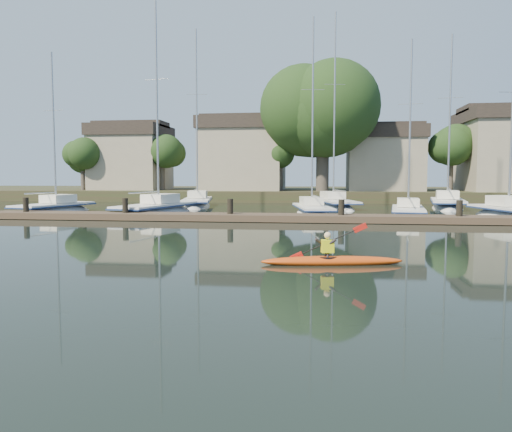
# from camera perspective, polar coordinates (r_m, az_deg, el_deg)

# --- Properties ---
(ground) EXTENTS (160.00, 160.00, 0.00)m
(ground) POSITION_cam_1_polar(r_m,az_deg,el_deg) (13.14, -1.17, -6.13)
(ground) COLOR black
(ground) RESTS_ON ground
(kayak) EXTENTS (4.00, 1.19, 1.27)m
(kayak) POSITION_cam_1_polar(r_m,az_deg,el_deg) (14.00, 8.60, -4.87)
(kayak) COLOR #BC460E
(kayak) RESTS_ON ground
(dock) EXTENTS (34.00, 2.00, 1.80)m
(dock) POSITION_cam_1_polar(r_m,az_deg,el_deg) (26.93, 3.33, -0.17)
(dock) COLOR #4D392C
(dock) RESTS_ON ground
(sailboat_0) EXTENTS (3.50, 7.72, 11.82)m
(sailboat_0) POSITION_cam_1_polar(r_m,az_deg,el_deg) (35.87, -22.04, 0.05)
(sailboat_0) COLOR white
(sailboat_0) RESTS_ON ground
(sailboat_1) EXTENTS (4.05, 9.31, 14.79)m
(sailboat_1) POSITION_cam_1_polar(r_m,az_deg,el_deg) (32.70, -11.27, -0.12)
(sailboat_1) COLOR white
(sailboat_1) RESTS_ON ground
(sailboat_2) EXTENTS (3.21, 8.37, 13.52)m
(sailboat_2) POSITION_cam_1_polar(r_m,az_deg,el_deg) (31.94, 6.44, -0.11)
(sailboat_2) COLOR white
(sailboat_2) RESTS_ON ground
(sailboat_3) EXTENTS (2.90, 7.44, 11.68)m
(sailboat_3) POSITION_cam_1_polar(r_m,az_deg,el_deg) (31.40, 16.96, -0.38)
(sailboat_3) COLOR white
(sailboat_3) RESTS_ON ground
(sailboat_4) EXTENTS (3.71, 7.76, 12.68)m
(sailboat_4) POSITION_cam_1_polar(r_m,az_deg,el_deg) (32.57, 27.04, -0.56)
(sailboat_4) COLOR white
(sailboat_4) RESTS_ON ground
(sailboat_5) EXTENTS (3.77, 9.52, 15.37)m
(sailboat_5) POSITION_cam_1_polar(r_m,az_deg,el_deg) (40.48, -6.72, 0.84)
(sailboat_5) COLOR white
(sailboat_5) RESTS_ON ground
(sailboat_6) EXTENTS (4.19, 10.38, 16.16)m
(sailboat_6) POSITION_cam_1_polar(r_m,az_deg,el_deg) (39.09, 8.91, 0.69)
(sailboat_6) COLOR white
(sailboat_6) RESTS_ON ground
(sailboat_7) EXTENTS (3.91, 9.19, 14.37)m
(sailboat_7) POSITION_cam_1_polar(r_m,az_deg,el_deg) (40.35, 21.00, 0.53)
(sailboat_7) COLOR white
(sailboat_7) RESTS_ON ground
(shore) EXTENTS (90.00, 25.25, 12.75)m
(shore) POSITION_cam_1_polar(r_m,az_deg,el_deg) (53.06, 7.17, 5.42)
(shore) COLOR #2A381C
(shore) RESTS_ON ground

